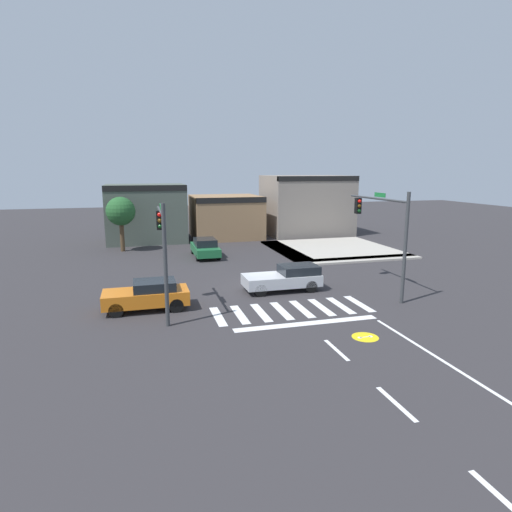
{
  "coord_description": "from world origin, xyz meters",
  "views": [
    {
      "loc": [
        -7.09,
        -23.58,
        6.81
      ],
      "look_at": [
        -0.45,
        0.53,
        1.76
      ],
      "focal_mm": 30.1,
      "sensor_mm": 36.0,
      "label": 1
    }
  ],
  "objects": [
    {
      "name": "traffic_signal_southwest",
      "position": [
        -6.07,
        -3.51,
        3.69
      ],
      "size": [
        0.32,
        4.62,
        5.43
      ],
      "rotation": [
        0.0,
        0.0,
        1.57
      ],
      "color": "#383A3D",
      "rests_on": "ground_plane"
    },
    {
      "name": "traffic_signal_southeast",
      "position": [
        5.89,
        -2.71,
        3.97
      ],
      "size": [
        0.32,
        5.97,
        5.74
      ],
      "rotation": [
        0.0,
        0.0,
        1.57
      ],
      "color": "#383A3D",
      "rests_on": "ground_plane"
    },
    {
      "name": "ground_plane",
      "position": [
        0.0,
        0.0,
        0.0
      ],
      "size": [
        120.0,
        120.0,
        0.0
      ],
      "primitive_type": "plane",
      "color": "#302D30"
    },
    {
      "name": "lane_markings",
      "position": [
        1.11,
        -12.02,
        0.0
      ],
      "size": [
        6.8,
        20.25,
        0.01
      ],
      "color": "white",
      "rests_on": "ground_plane"
    },
    {
      "name": "bike_detector_marking",
      "position": [
        1.72,
        -8.64,
        0.0
      ],
      "size": [
        1.11,
        1.11,
        0.01
      ],
      "color": "yellow",
      "rests_on": "ground_plane"
    },
    {
      "name": "roadside_tree",
      "position": [
        -8.5,
        14.0,
        3.35
      ],
      "size": [
        2.41,
        2.41,
        4.6
      ],
      "color": "#4C3823",
      "rests_on": "ground_plane"
    },
    {
      "name": "car_silver",
      "position": [
        0.86,
        -1.07,
        0.74
      ],
      "size": [
        4.35,
        1.9,
        1.42
      ],
      "rotation": [
        0.0,
        0.0,
        3.14
      ],
      "color": "#B7BABF",
      "rests_on": "ground_plane"
    },
    {
      "name": "storefront_row",
      "position": [
        3.49,
        19.17,
        2.77
      ],
      "size": [
        24.6,
        6.95,
        6.2
      ],
      "color": "#4C564C",
      "rests_on": "ground_plane"
    },
    {
      "name": "car_green",
      "position": [
        -2.11,
        9.73,
        0.75
      ],
      "size": [
        1.83,
        4.35,
        1.47
      ],
      "rotation": [
        0.0,
        0.0,
        -1.57
      ],
      "color": "#1E6638",
      "rests_on": "ground_plane"
    },
    {
      "name": "crosswalk_near",
      "position": [
        0.0,
        -4.5,
        0.0
      ],
      "size": [
        7.82,
        2.76,
        0.01
      ],
      "color": "silver",
      "rests_on": "ground_plane"
    },
    {
      "name": "curb_corner_northeast",
      "position": [
        8.49,
        9.42,
        0.07
      ],
      "size": [
        10.0,
        10.6,
        0.15
      ],
      "color": "#B2AA9E",
      "rests_on": "ground_plane"
    },
    {
      "name": "car_orange",
      "position": [
        -6.84,
        -2.57,
        0.75
      ],
      "size": [
        4.12,
        1.8,
        1.46
      ],
      "rotation": [
        0.0,
        0.0,
        3.14
      ],
      "color": "orange",
      "rests_on": "ground_plane"
    }
  ]
}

